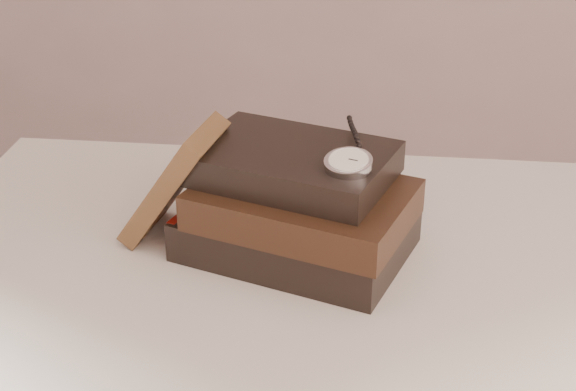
# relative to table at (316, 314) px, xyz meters

# --- Properties ---
(table) EXTENTS (1.00, 0.60, 0.75)m
(table) POSITION_rel_table_xyz_m (0.00, 0.00, 0.00)
(table) COLOR beige
(table) RESTS_ON ground
(book_stack) EXTENTS (0.30, 0.26, 0.13)m
(book_stack) POSITION_rel_table_xyz_m (-0.03, 0.00, 0.15)
(book_stack) COLOR black
(book_stack) RESTS_ON table
(journal) EXTENTS (0.13, 0.12, 0.15)m
(journal) POSITION_rel_table_xyz_m (-0.18, 0.02, 0.17)
(journal) COLOR #3A2616
(journal) RESTS_ON table
(pocket_watch) EXTENTS (0.07, 0.16, 0.02)m
(pocket_watch) POSITION_rel_table_xyz_m (0.04, -0.03, 0.23)
(pocket_watch) COLOR silver
(pocket_watch) RESTS_ON book_stack
(eyeglasses) EXTENTS (0.14, 0.15, 0.05)m
(eyeglasses) POSITION_rel_table_xyz_m (-0.09, 0.11, 0.17)
(eyeglasses) COLOR silver
(eyeglasses) RESTS_ON book_stack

